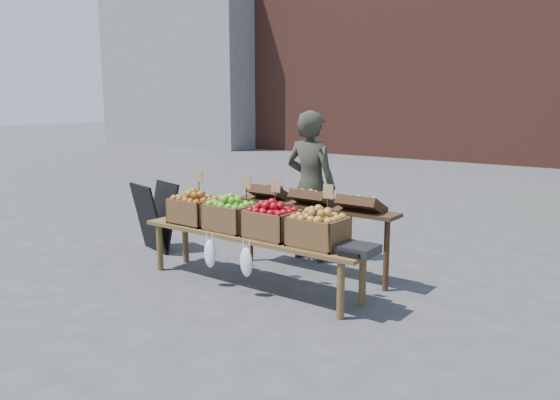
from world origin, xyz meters
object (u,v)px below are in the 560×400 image
Objects in this scene: chalkboard_sign at (155,217)px; crate_russet_pears at (231,217)px; crate_red_apples at (272,224)px; crate_green_apples at (318,232)px; vendor at (311,186)px; back_table at (313,229)px; weighing_scale at (358,249)px; display_bench at (251,260)px; crate_golden_apples at (194,211)px.

crate_russet_pears is at bearing 2.83° from chalkboard_sign.
crate_red_apples is at bearing 5.73° from chalkboard_sign.
crate_green_apples is at bearing 0.00° from crate_russet_pears.
crate_red_apples is at bearing 104.35° from vendor.
back_table reaches higher than crate_green_apples.
crate_green_apples is at bearing 180.00° from weighing_scale.
chalkboard_sign is at bearing 173.92° from weighing_scale.
weighing_scale is at bearing -36.81° from back_table.
vendor is at bearing 40.30° from chalkboard_sign.
vendor reaches higher than weighing_scale.
crate_russet_pears is 1.53m from weighing_scale.
crate_golden_apples is (-0.82, 0.00, 0.42)m from display_bench.
chalkboard_sign is 0.43× the size of back_table.
crate_golden_apples is at bearing -2.87° from chalkboard_sign.
crate_golden_apples is 1.00× the size of crate_green_apples.
crate_golden_apples reaches higher than weighing_scale.
display_bench is 0.51m from crate_russet_pears.
display_bench is 0.93m from crate_golden_apples.
back_table is (2.18, 0.39, 0.07)m from chalkboard_sign.
display_bench is at bearing 180.00° from crate_green_apples.
display_bench is at bearing 0.00° from crate_golden_apples.
crate_green_apples is (0.83, 0.00, 0.42)m from display_bench.
chalkboard_sign is 2.75m from crate_green_apples.
display_bench is at bearing 4.48° from chalkboard_sign.
crate_golden_apples is 1.65m from crate_green_apples.
crate_red_apples is (-0.01, -0.72, 0.19)m from back_table.
chalkboard_sign is 1.93m from display_bench.
vendor is 3.63× the size of crate_golden_apples.
chalkboard_sign is at bearing 169.98° from display_bench.
back_table is at bearing 68.20° from display_bench.
crate_green_apples is 0.44m from weighing_scale.
crate_russet_pears is (0.55, 0.00, 0.00)m from crate_golden_apples.
crate_red_apples is at bearing 180.00° from weighing_scale.
chalkboard_sign is at bearing 171.23° from crate_red_apples.
display_bench is at bearing 180.00° from weighing_scale.
display_bench is 5.40× the size of crate_russet_pears.
crate_red_apples reaches higher than display_bench.
chalkboard_sign is 2.22m from back_table.
crate_golden_apples is (-1.11, -0.72, 0.19)m from back_table.
display_bench is (0.07, -1.22, -0.62)m from vendor.
crate_russet_pears is 1.10m from crate_green_apples.
crate_green_apples is (2.72, -0.33, 0.26)m from chalkboard_sign.
chalkboard_sign is (-1.82, -0.88, -0.46)m from vendor.
chalkboard_sign is 1.80× the size of crate_red_apples.
display_bench is (-0.29, -0.72, -0.24)m from back_table.
crate_golden_apples is 1.00× the size of crate_red_apples.
crate_red_apples is (1.10, 0.00, 0.00)m from crate_golden_apples.
back_table is 0.92m from crate_green_apples.
crate_russet_pears is at bearing 180.00° from crate_red_apples.
crate_russet_pears and crate_green_apples have the same top height.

